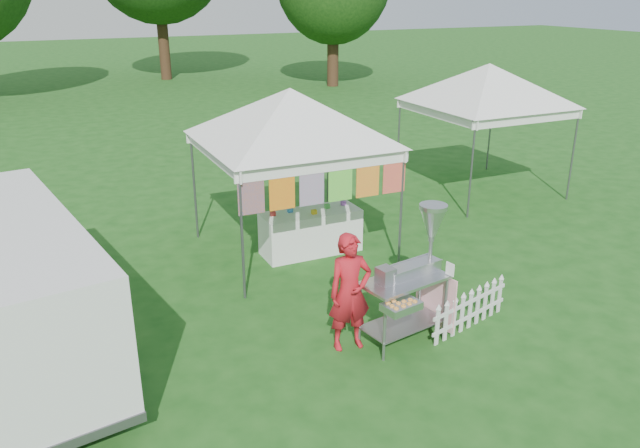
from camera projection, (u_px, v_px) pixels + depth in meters
ground at (391, 340)px, 8.65m from camera, size 120.00×120.00×0.00m
canopy_main at (290, 89)px, 10.55m from camera, size 4.24×4.24×3.45m
canopy_right at (490, 64)px, 14.02m from camera, size 4.24×4.24×3.45m
donut_cart at (417, 264)px, 8.40m from camera, size 1.36×1.12×1.87m
vendor at (350, 292)px, 8.23m from camera, size 0.63×0.45×1.64m
picket_fence at (470, 310)px, 8.88m from camera, size 1.57×0.45×0.56m
display_table at (311, 232)px, 11.42m from camera, size 1.80×0.70×0.79m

